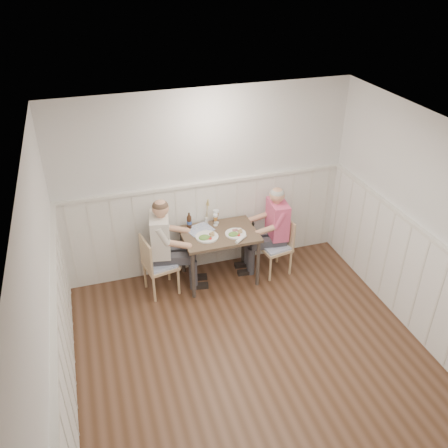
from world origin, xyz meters
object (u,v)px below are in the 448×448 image
at_px(chair_right, 278,244).
at_px(grass_vase, 206,212).
at_px(man_in_pink, 274,235).
at_px(beer_bottle, 189,221).
at_px(dining_table, 220,239).
at_px(chair_left, 157,263).
at_px(diner_cream, 165,251).

relative_size(chair_right, grass_vase, 2.16).
relative_size(man_in_pink, grass_vase, 3.39).
bearing_deg(chair_right, beer_bottle, 165.65).
distance_m(dining_table, chair_left, 0.90).
bearing_deg(grass_vase, chair_left, -155.97).
distance_m(chair_left, grass_vase, 0.97).
bearing_deg(chair_left, grass_vase, 24.03).
xyz_separation_m(dining_table, chair_left, (-0.88, -0.04, -0.19)).
bearing_deg(dining_table, chair_left, -177.23).
bearing_deg(chair_left, chair_right, -0.84).
distance_m(chair_left, beer_bottle, 0.71).
bearing_deg(dining_table, grass_vase, 107.39).
distance_m(man_in_pink, grass_vase, 1.02).
distance_m(chair_right, grass_vase, 1.11).
xyz_separation_m(chair_right, man_in_pink, (-0.03, 0.10, 0.10)).
bearing_deg(grass_vase, diner_cream, -158.17).
height_order(man_in_pink, grass_vase, man_in_pink).
height_order(man_in_pink, diner_cream, diner_cream).
height_order(dining_table, chair_left, chair_left).
bearing_deg(diner_cream, dining_table, -3.56).
height_order(chair_left, man_in_pink, man_in_pink).
height_order(diner_cream, beer_bottle, diner_cream).
bearing_deg(dining_table, man_in_pink, 2.18).
bearing_deg(chair_right, chair_left, 179.16).
height_order(dining_table, grass_vase, grass_vase).
distance_m(chair_right, chair_left, 1.72).
distance_m(beer_bottle, grass_vase, 0.28).
distance_m(chair_right, man_in_pink, 0.14).
bearing_deg(chair_right, dining_table, 175.36).
bearing_deg(dining_table, diner_cream, 176.44).
distance_m(diner_cream, beer_bottle, 0.52).
bearing_deg(grass_vase, beer_bottle, -164.87).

